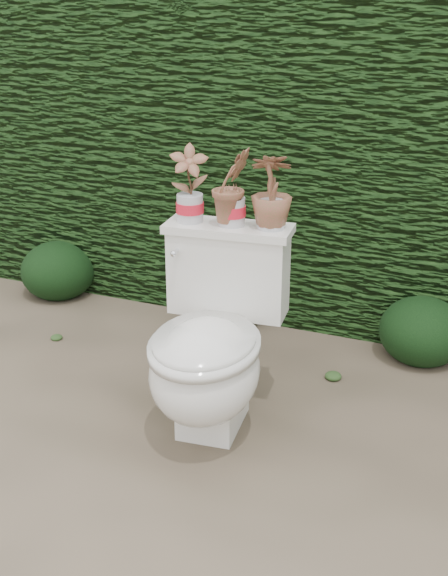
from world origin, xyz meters
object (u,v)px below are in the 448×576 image
at_px(potted_plant_center, 232,189).
at_px(potted_plant_left, 190,186).
at_px(toilet, 211,348).
at_px(potted_plant_right, 272,193).

bearing_deg(potted_plant_center, potted_plant_left, 132.72).
bearing_deg(toilet, potted_plant_center, 86.99).
height_order(potted_plant_center, potted_plant_right, potted_plant_center).
distance_m(toilet, potted_plant_right, 0.63).
relative_size(toilet, potted_plant_right, 2.79).
xyz_separation_m(toilet, potted_plant_right, (0.14, 0.26, 0.56)).
distance_m(toilet, potted_plant_center, 0.61).
distance_m(potted_plant_center, potted_plant_right, 0.16).
bearing_deg(potted_plant_left, potted_plant_center, -19.09).
xyz_separation_m(toilet, potted_plant_left, (-0.18, 0.22, 0.56)).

